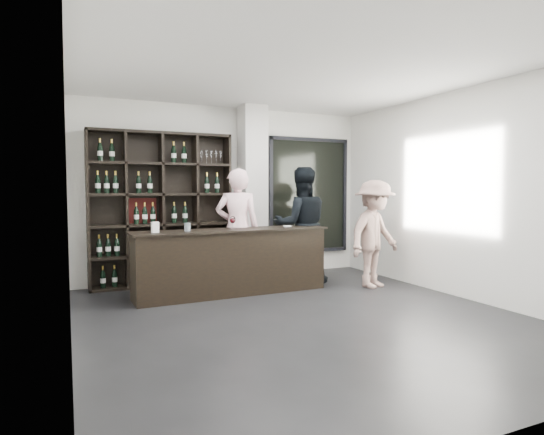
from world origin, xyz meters
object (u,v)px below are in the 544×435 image
wine_shelf (162,209)px  customer (375,234)px  tasting_counter (232,261)px  taster_black (301,225)px  taster_pink (237,229)px

wine_shelf → customer: bearing=-27.2°
tasting_counter → customer: (2.15, -0.47, 0.35)m
tasting_counter → taster_black: 1.42m
wine_shelf → tasting_counter: size_ratio=0.84×
taster_black → customer: size_ratio=1.13×
tasting_counter → taster_black: size_ratio=1.53×
tasting_counter → customer: customer is taller
taster_black → wine_shelf: bearing=-4.1°
wine_shelf → taster_pink: wine_shelf is taller
tasting_counter → taster_pink: bearing=56.9°
tasting_counter → customer: 2.23m
wine_shelf → taster_black: size_ratio=1.28×
tasting_counter → taster_pink: (0.20, 0.33, 0.44)m
wine_shelf → customer: size_ratio=1.45×
taster_pink → customer: (1.95, -0.80, -0.09)m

